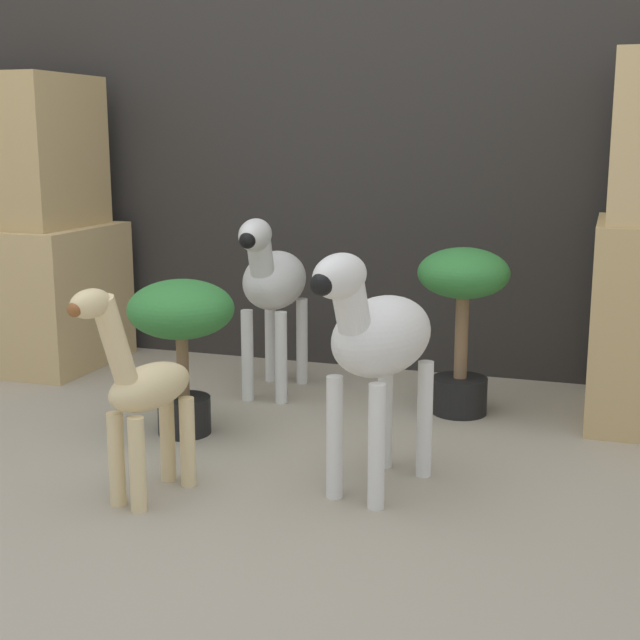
{
  "coord_description": "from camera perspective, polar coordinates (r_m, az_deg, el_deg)",
  "views": [
    {
      "loc": [
        0.93,
        -1.69,
        0.88
      ],
      "look_at": [
        0.14,
        0.73,
        0.34
      ],
      "focal_mm": 50.0,
      "sensor_mm": 36.0,
      "label": 1
    }
  ],
  "objects": [
    {
      "name": "potted_palm_front",
      "position": [
        2.63,
        -8.86,
        -0.32
      ],
      "size": [
        0.31,
        0.31,
        0.46
      ],
      "color": "black",
      "rests_on": "ground_plane"
    },
    {
      "name": "giraffe_figurine",
      "position": [
        2.17,
        -11.3,
        -4.49
      ],
      "size": [
        0.17,
        0.38,
        0.54
      ],
      "color": "beige",
      "rests_on": "ground_plane"
    },
    {
      "name": "rock_pillar_left",
      "position": [
        3.65,
        -19.52,
        5.23
      ],
      "size": [
        0.79,
        0.54,
        1.09
      ],
      "color": "tan",
      "rests_on": "ground_plane"
    },
    {
      "name": "zebra_left",
      "position": [
        3.0,
        -3.07,
        2.43
      ],
      "size": [
        0.22,
        0.48,
        0.62
      ],
      "color": "silver",
      "rests_on": "ground_plane"
    },
    {
      "name": "wall_back",
      "position": [
        3.38,
        2.21,
        15.6
      ],
      "size": [
        6.4,
        0.08,
        2.2
      ],
      "color": "#2D2B28",
      "rests_on": "ground_plane"
    },
    {
      "name": "ground_plane",
      "position": [
        2.12,
        -9.95,
        -12.75
      ],
      "size": [
        14.0,
        14.0,
        0.0
      ],
      "primitive_type": "plane",
      "color": "#9E937F"
    },
    {
      "name": "zebra_right",
      "position": [
        2.16,
        3.64,
        -1.23
      ],
      "size": [
        0.28,
        0.48,
        0.62
      ],
      "color": "silver",
      "rests_on": "ground_plane"
    },
    {
      "name": "potted_palm_back",
      "position": [
        2.82,
        9.12,
        1.2
      ],
      "size": [
        0.29,
        0.29,
        0.53
      ],
      "color": "black",
      "rests_on": "ground_plane"
    }
  ]
}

